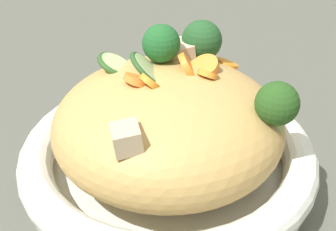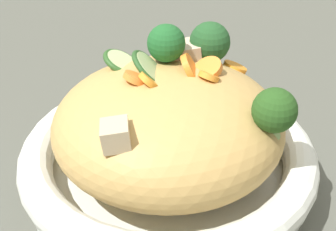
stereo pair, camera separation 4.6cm
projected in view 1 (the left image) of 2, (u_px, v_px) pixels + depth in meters
name	position (u px, v px, depth m)	size (l,w,h in m)	color
ground_plane	(168.00, 182.00, 0.51)	(3.00, 3.00, 0.00)	#505148
serving_bowl	(168.00, 161.00, 0.49)	(0.30, 0.30, 0.06)	white
noodle_heap	(168.00, 124.00, 0.47)	(0.23, 0.23, 0.10)	tan
broccoli_florets	(212.00, 61.00, 0.46)	(0.14, 0.16, 0.07)	#9BBF75
carrot_coins	(190.00, 70.00, 0.46)	(0.12, 0.11, 0.04)	orange
zucchini_slices	(133.00, 68.00, 0.46)	(0.07, 0.08, 0.04)	beige
chicken_chunks	(160.00, 79.00, 0.45)	(0.18, 0.06, 0.03)	#D0B193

